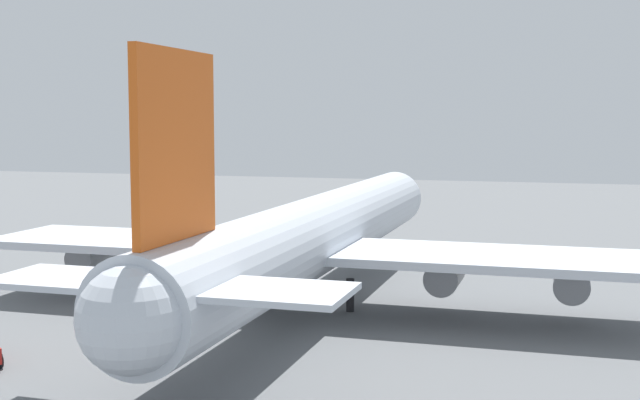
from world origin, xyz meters
The scene contains 3 objects.
ground_plane centered at (0.00, 0.00, 0.00)m, with size 294.98×294.98×0.00m, color slate.
cargo_airplane centered at (-0.30, 0.00, 6.10)m, with size 73.74×58.84×20.33m.
safety_cone_nose centered at (33.18, 2.82, 0.39)m, with size 0.54×0.54×0.77m, color orange.
Camera 1 is at (-71.06, -21.20, 16.50)m, focal length 46.78 mm.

